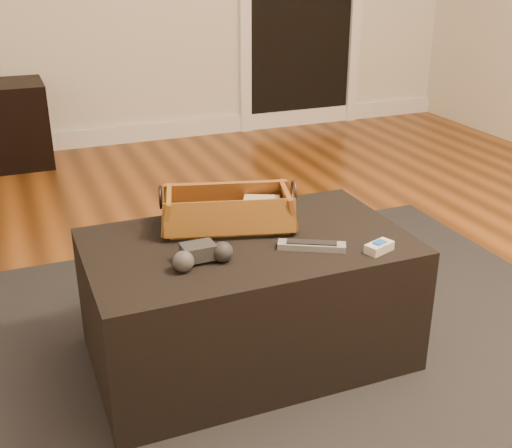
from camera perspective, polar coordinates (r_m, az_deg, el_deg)
name	(u,v)px	position (r m, az deg, el deg)	size (l,w,h in m)	color
floor	(299,342)	(2.29, 3.89, -10.46)	(5.00, 5.50, 0.01)	brown
baseboard	(133,134)	(4.68, -10.84, 7.89)	(5.00, 0.04, 0.12)	white
area_rug	(254,363)	(2.17, -0.20, -12.25)	(2.60, 2.00, 0.01)	black
ottoman	(248,299)	(2.09, -0.72, -6.69)	(1.00, 0.60, 0.42)	black
tv_remote	(222,221)	(2.07, -3.04, 0.26)	(0.23, 0.05, 0.02)	black
cloth_bundle	(262,208)	(2.12, 0.50, 1.45)	(0.12, 0.08, 0.06)	tan
wicker_basket	(228,212)	(2.08, -2.49, 1.07)	(0.47, 0.33, 0.15)	#9F6D24
game_controller	(201,255)	(1.84, -4.89, -2.72)	(0.19, 0.11, 0.06)	#28282B
silver_remote	(312,246)	(1.94, 4.97, -1.92)	(0.20, 0.14, 0.02)	gray
cream_gadget	(379,247)	(1.95, 10.89, -2.03)	(0.10, 0.07, 0.03)	beige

